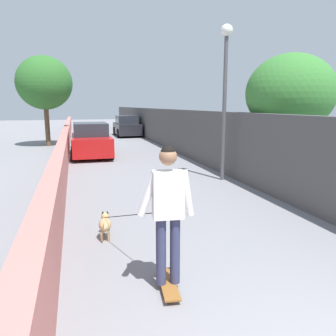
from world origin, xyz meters
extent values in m
plane|color=gray|center=(14.00, 0.00, 0.00)|extent=(80.00, 80.00, 0.00)
cube|color=#CC726B|center=(12.00, 2.73, 0.55)|extent=(48.00, 0.30, 1.10)
cube|color=#4C4C4C|center=(12.00, -2.73, 1.06)|extent=(48.00, 0.30, 2.12)
cylinder|color=brown|center=(7.50, -3.99, 0.95)|extent=(0.25, 0.25, 1.91)
ellipsoid|color=#387A33|center=(7.50, -3.99, 2.70)|extent=(2.63, 2.63, 2.31)
cylinder|color=brown|center=(19.00, 3.78, 1.32)|extent=(0.27, 0.27, 2.65)
ellipsoid|color=#2D6628|center=(19.00, 3.78, 3.56)|extent=(3.06, 3.06, 2.97)
cylinder|color=#4C4C51|center=(8.19, -2.18, 2.18)|extent=(0.12, 0.12, 4.36)
sphere|color=silver|center=(8.19, -2.18, 4.51)|extent=(0.36, 0.36, 0.36)
cube|color=brown|center=(2.56, 1.22, 0.07)|extent=(0.82, 0.29, 0.02)
cylinder|color=beige|center=(2.84, 1.25, 0.03)|extent=(0.06, 0.04, 0.06)
cylinder|color=beige|center=(2.83, 1.11, 0.03)|extent=(0.06, 0.04, 0.06)
cylinder|color=beige|center=(2.29, 1.32, 0.03)|extent=(0.06, 0.04, 0.06)
cylinder|color=beige|center=(2.27, 1.18, 0.03)|extent=(0.06, 0.04, 0.06)
cylinder|color=#333859|center=(2.57, 1.30, 0.53)|extent=(0.14, 0.14, 0.89)
cylinder|color=#333859|center=(2.55, 1.13, 0.53)|extent=(0.14, 0.14, 0.89)
cube|color=white|center=(2.56, 1.22, 1.27)|extent=(0.26, 0.40, 0.59)
cylinder|color=white|center=(2.58, 1.45, 1.29)|extent=(0.12, 0.29, 0.58)
cylinder|color=white|center=(2.53, 0.98, 1.28)|extent=(0.11, 0.18, 0.59)
sphere|color=#9E7051|center=(2.56, 1.22, 1.74)|extent=(0.22, 0.22, 0.22)
sphere|color=black|center=(2.56, 1.22, 1.78)|extent=(0.19, 0.19, 0.19)
ellipsoid|color=tan|center=(4.41, 1.85, 0.27)|extent=(0.39, 0.26, 0.22)
sphere|color=tan|center=(4.65, 1.82, 0.34)|extent=(0.15, 0.15, 0.15)
cone|color=black|center=(4.66, 1.86, 0.42)|extent=(0.06, 0.06, 0.06)
cone|color=black|center=(4.65, 1.78, 0.42)|extent=(0.06, 0.06, 0.06)
cylinder|color=tan|center=(4.54, 1.90, 0.09)|extent=(0.04, 0.04, 0.18)
cylinder|color=tan|center=(4.52, 1.78, 0.09)|extent=(0.04, 0.04, 0.18)
cylinder|color=tan|center=(4.30, 1.92, 0.09)|extent=(0.04, 0.04, 0.18)
cylinder|color=tan|center=(4.29, 1.80, 0.09)|extent=(0.04, 0.04, 0.18)
cylinder|color=tan|center=(4.18, 1.88, 0.35)|extent=(0.14, 0.05, 0.13)
cylinder|color=black|center=(3.48, 1.53, 0.73)|extent=(1.86, 0.65, 0.66)
cube|color=#B71414|center=(14.38, 1.58, 0.56)|extent=(3.94, 1.70, 0.80)
cube|color=#262B33|center=(14.38, 1.58, 1.24)|extent=(2.05, 1.50, 0.60)
cylinder|color=black|center=(15.60, 2.37, 0.32)|extent=(0.64, 0.22, 0.64)
cylinder|color=black|center=(15.60, 0.79, 0.32)|extent=(0.64, 0.22, 0.64)
cylinder|color=black|center=(13.16, 2.37, 0.32)|extent=(0.64, 0.22, 0.64)
cylinder|color=black|center=(13.16, 0.79, 0.32)|extent=(0.64, 0.22, 0.64)
cube|color=black|center=(23.93, -1.58, 0.56)|extent=(3.88, 1.70, 0.80)
cube|color=#262B33|center=(23.93, -1.58, 1.24)|extent=(2.02, 1.50, 0.60)
cylinder|color=black|center=(25.13, -0.79, 0.32)|extent=(0.64, 0.22, 0.64)
cylinder|color=black|center=(25.13, -2.37, 0.32)|extent=(0.64, 0.22, 0.64)
cylinder|color=black|center=(22.73, -0.79, 0.32)|extent=(0.64, 0.22, 0.64)
cylinder|color=black|center=(22.73, -2.37, 0.32)|extent=(0.64, 0.22, 0.64)
camera|label=1|loc=(-1.20, 2.28, 2.35)|focal=35.14mm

